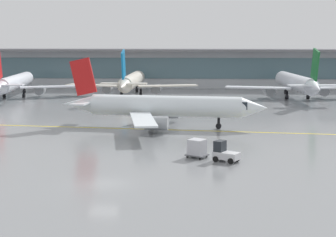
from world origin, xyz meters
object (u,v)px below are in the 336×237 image
(gate_airplane_2, at_px, (132,81))
(taxiing_regional_jet, at_px, (163,107))
(gate_airplane_1, at_px, (15,83))
(gate_airplane_3, at_px, (296,83))
(baggage_tug, at_px, (224,153))
(cargo_dolly_lead, at_px, (197,148))

(gate_airplane_2, bearing_deg, taxiing_regional_jet, -166.41)
(gate_airplane_1, relative_size, gate_airplane_2, 0.99)
(gate_airplane_3, relative_size, baggage_tug, 10.81)
(baggage_tug, height_order, cargo_dolly_lead, baggage_tug)
(gate_airplane_2, height_order, baggage_tug, gate_airplane_2)
(cargo_dolly_lead, bearing_deg, taxiing_regional_jet, 134.35)
(gate_airplane_3, relative_size, cargo_dolly_lead, 12.16)
(gate_airplane_2, distance_m, cargo_dolly_lead, 61.38)
(gate_airplane_1, bearing_deg, baggage_tug, -149.42)
(gate_airplane_2, xyz_separation_m, gate_airplane_3, (34.31, -3.59, 0.12))
(gate_airplane_3, distance_m, taxiing_regional_jet, 44.95)
(gate_airplane_3, bearing_deg, cargo_dolly_lead, 155.42)
(taxiing_regional_jet, height_order, baggage_tug, taxiing_regional_jet)
(gate_airplane_3, xyz_separation_m, taxiing_regional_jet, (-25.21, -37.21, -0.26))
(baggage_tug, bearing_deg, taxiing_regional_jet, 140.39)
(gate_airplane_2, xyz_separation_m, baggage_tug, (16.47, -61.45, -2.15))
(gate_airplane_3, height_order, baggage_tug, gate_airplane_3)
(gate_airplane_1, height_order, taxiing_regional_jet, gate_airplane_1)
(cargo_dolly_lead, bearing_deg, gate_airplane_1, 154.83)
(gate_airplane_1, height_order, gate_airplane_2, gate_airplane_2)
(taxiing_regional_jet, bearing_deg, baggage_tug, -63.72)
(taxiing_regional_jet, relative_size, baggage_tug, 9.93)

